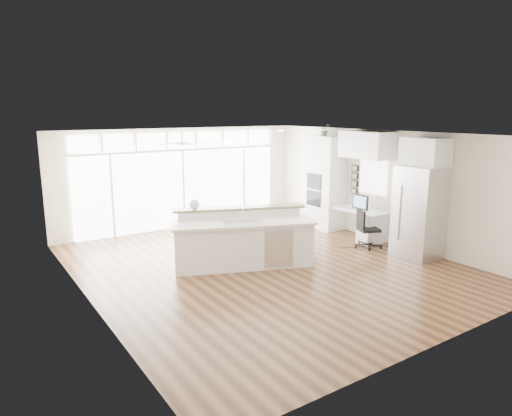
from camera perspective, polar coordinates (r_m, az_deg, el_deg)
floor at (r=9.55m, az=1.15°, el=-7.27°), size 7.00×8.00×0.02m
ceiling at (r=9.02m, az=1.23°, el=9.20°), size 7.00×8.00×0.02m
wall_back at (r=12.63m, az=-9.28°, el=3.71°), size 7.00×0.04×2.70m
wall_front at (r=6.43m, az=22.13°, el=-5.11°), size 7.00×0.04×2.70m
wall_left at (r=7.78m, az=-20.48°, el=-2.09°), size 0.04×8.00×2.70m
wall_right at (r=11.52m, az=15.63°, el=2.63°), size 0.04×8.00×2.70m
glass_wall at (r=12.62m, az=-9.12°, el=2.33°), size 5.80×0.06×2.08m
transom_row at (r=12.47m, az=-9.32°, el=8.37°), size 5.90×0.06×0.40m
desk_window at (r=11.66m, az=14.44°, el=3.80°), size 0.04×0.85×0.85m
ceiling_fan at (r=11.22m, az=-9.23°, el=8.49°), size 1.16×1.16×0.32m
recessed_lights at (r=9.19m, az=0.50°, el=9.13°), size 3.40×3.00×0.02m
oven_cabinet at (r=12.54m, az=8.38°, el=3.22°), size 0.64×1.20×2.50m
desk_nook at (r=11.64m, az=13.05°, el=-2.02°), size 0.72×1.30×0.76m
upper_cabinets at (r=11.36m, az=13.66°, el=7.69°), size 0.64×1.30×0.64m
refrigerator at (r=10.46m, az=19.70°, el=-0.51°), size 0.76×0.90×2.00m
fridge_cabinet at (r=10.32m, az=20.41°, el=6.59°), size 0.64×0.90×0.60m
framed_photos at (r=12.10m, az=12.22°, el=3.47°), size 0.06×0.22×0.80m
kitchen_island at (r=9.34m, az=-1.58°, el=-3.92°), size 3.12×2.11×1.16m
rug at (r=11.38m, az=12.12°, el=-4.25°), size 1.20×1.05×0.01m
office_chair at (r=10.97m, az=13.90°, el=-2.56°), size 0.59×0.57×0.90m
fishbowl at (r=9.45m, az=-7.72°, el=0.46°), size 0.27×0.27×0.21m
monitor at (r=11.46m, az=12.91°, el=0.76°), size 0.08×0.49×0.41m
keyboard at (r=11.37m, az=12.28°, el=-0.31°), size 0.12×0.31×0.02m
potted_plant at (r=12.41m, az=8.58°, el=9.47°), size 0.29×0.32×0.23m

